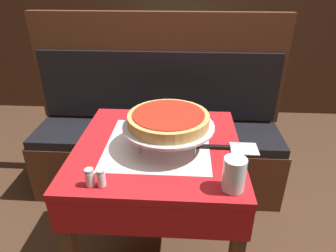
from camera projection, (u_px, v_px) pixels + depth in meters
dining_table_front at (158, 165)px, 1.35m from camera, size 0.71×0.71×0.77m
dining_table_rear at (174, 66)px, 2.70m from camera, size 0.67×0.67×0.78m
booth_bench at (158, 142)px, 2.12m from camera, size 1.69×0.45×1.22m
pizza_pan_stand at (168, 127)px, 1.24m from camera, size 0.38×0.38×0.10m
deep_dish_pizza at (168, 119)px, 1.22m from camera, size 0.33×0.33×0.05m
pizza_server at (228, 148)px, 1.26m from camera, size 0.28×0.10×0.01m
water_glass_near at (234, 174)px, 1.00m from camera, size 0.08×0.08×0.12m
salt_shaker at (90, 177)px, 1.03m from camera, size 0.03×0.03×0.07m
pepper_shaker at (101, 178)px, 1.03m from camera, size 0.03×0.03×0.07m
condiment_caddy at (183, 47)px, 2.71m from camera, size 0.11×0.11×0.17m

